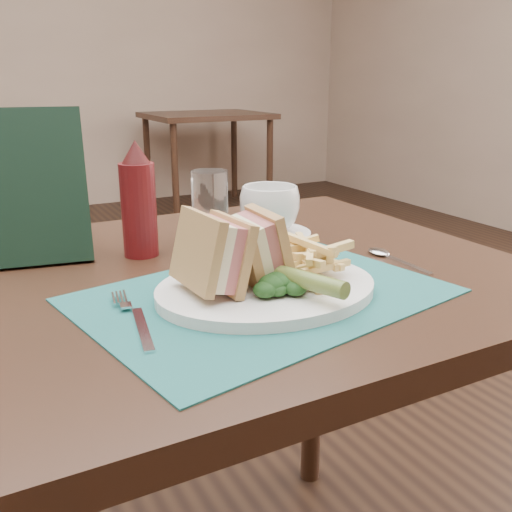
{
  "coord_description": "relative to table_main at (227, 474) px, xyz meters",
  "views": [
    {
      "loc": [
        -0.34,
        -1.25,
        1.03
      ],
      "look_at": [
        0.0,
        -0.6,
        0.8
      ],
      "focal_mm": 40.0,
      "sensor_mm": 36.0,
      "label": 1
    }
  ],
  "objects": [
    {
      "name": "ketchup_bottle",
      "position": [
        -0.09,
        0.12,
        0.47
      ],
      "size": [
        0.06,
        0.06,
        0.19
      ],
      "primitive_type": null,
      "rotation": [
        0.0,
        0.0,
        -0.12
      ],
      "color": "#500D10",
      "rests_on": "table_main"
    },
    {
      "name": "wall_back",
      "position": [
        0.0,
        4.0,
        -0.38
      ],
      "size": [
        6.0,
        0.0,
        6.0
      ],
      "primitive_type": "plane",
      "rotation": [
        1.57,
        0.0,
        0.0
      ],
      "color": "tan",
      "rests_on": "ground"
    },
    {
      "name": "check_presenter",
      "position": [
        -0.23,
        0.17,
        0.49
      ],
      "size": [
        0.16,
        0.11,
        0.23
      ],
      "primitive_type": "cube",
      "rotation": [
        -0.31,
        0.0,
        -0.17
      ],
      "color": "black",
      "rests_on": "table_main"
    },
    {
      "name": "sandwich_half_a",
      "position": [
        -0.09,
        -0.12,
        0.44
      ],
      "size": [
        0.08,
        0.11,
        0.1
      ],
      "primitive_type": null,
      "rotation": [
        0.0,
        0.24,
        0.07
      ],
      "color": "tan",
      "rests_on": "plate"
    },
    {
      "name": "spoon",
      "position": [
        0.26,
        -0.1,
        0.38
      ],
      "size": [
        0.04,
        0.15,
        0.01
      ],
      "primitive_type": null,
      "rotation": [
        0.0,
        0.0,
        -0.02
      ],
      "color": "silver",
      "rests_on": "table_main"
    },
    {
      "name": "pickle_spear",
      "position": [
        0.02,
        -0.19,
        0.41
      ],
      "size": [
        0.06,
        0.12,
        0.03
      ],
      "primitive_type": "cylinder",
      "rotation": [
        1.54,
        0.0,
        0.31
      ],
      "color": "#4E6225",
      "rests_on": "plate"
    },
    {
      "name": "floor",
      "position": [
        0.0,
        0.5,
        -0.38
      ],
      "size": [
        7.0,
        7.0,
        0.0
      ],
      "primitive_type": "plane",
      "color": "black",
      "rests_on": "ground"
    },
    {
      "name": "placemat",
      "position": [
        -0.0,
        -0.13,
        0.38
      ],
      "size": [
        0.52,
        0.41,
        0.0
      ],
      "primitive_type": "cube",
      "rotation": [
        0.0,
        0.0,
        0.19
      ],
      "color": "#1B5855",
      "rests_on": "table_main"
    },
    {
      "name": "sandwich_half_b",
      "position": [
        -0.02,
        -0.11,
        0.44
      ],
      "size": [
        0.08,
        0.1,
        0.1
      ],
      "primitive_type": null,
      "rotation": [
        0.0,
        -0.24,
        -0.04
      ],
      "color": "tan",
      "rests_on": "plate"
    },
    {
      "name": "table_main",
      "position": [
        0.0,
        0.0,
        0.0
      ],
      "size": [
        0.9,
        0.75,
        0.75
      ],
      "primitive_type": null,
      "color": "black",
      "rests_on": "ground"
    },
    {
      "name": "coffee_cup",
      "position": [
        0.15,
        0.12,
        0.43
      ],
      "size": [
        0.14,
        0.14,
        0.08
      ],
      "primitive_type": "imported",
      "rotation": [
        0.0,
        0.0,
        0.33
      ],
      "color": "white",
      "rests_on": "saucer"
    },
    {
      "name": "saucer",
      "position": [
        0.15,
        0.12,
        0.38
      ],
      "size": [
        0.18,
        0.18,
        0.01
      ],
      "primitive_type": "cylinder",
      "rotation": [
        0.0,
        0.0,
        -0.26
      ],
      "color": "white",
      "rests_on": "table_main"
    },
    {
      "name": "drinking_glass",
      "position": [
        0.03,
        0.12,
        0.44
      ],
      "size": [
        0.07,
        0.07,
        0.13
      ],
      "primitive_type": "cylinder",
      "rotation": [
        0.0,
        0.0,
        0.22
      ],
      "color": "white",
      "rests_on": "table_main"
    },
    {
      "name": "fries_pile",
      "position": [
        0.07,
        -0.12,
        0.42
      ],
      "size": [
        0.18,
        0.2,
        0.06
      ],
      "primitive_type": null,
      "color": "#E0C070",
      "rests_on": "plate"
    },
    {
      "name": "kale_garnish",
      "position": [
        0.01,
        -0.18,
        0.41
      ],
      "size": [
        0.11,
        0.08,
        0.03
      ],
      "primitive_type": null,
      "color": "black",
      "rests_on": "plate"
    },
    {
      "name": "fork",
      "position": [
        -0.18,
        -0.13,
        0.38
      ],
      "size": [
        0.06,
        0.17,
        0.01
      ],
      "primitive_type": null,
      "rotation": [
        0.0,
        0.0,
        -0.18
      ],
      "color": "silver",
      "rests_on": "placemat"
    },
    {
      "name": "table_bg_right",
      "position": [
        1.45,
        3.43,
        0.0
      ],
      "size": [
        0.9,
        0.75,
        0.75
      ],
      "primitive_type": null,
      "color": "black",
      "rests_on": "ground"
    },
    {
      "name": "plate",
      "position": [
        0.0,
        -0.13,
        0.38
      ],
      "size": [
        0.31,
        0.26,
        0.01
      ],
      "primitive_type": null,
      "rotation": [
        0.0,
        0.0,
        -0.05
      ],
      "color": "white",
      "rests_on": "placemat"
    }
  ]
}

